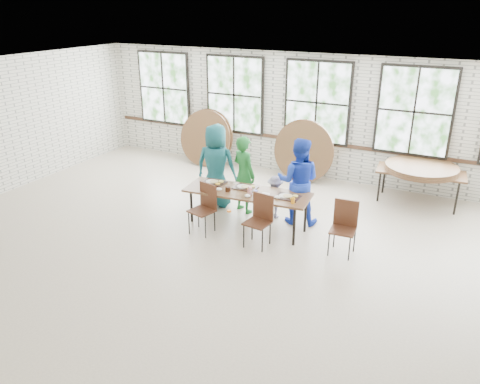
# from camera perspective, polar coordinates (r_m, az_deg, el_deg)

# --- Properties ---
(room) EXTENTS (12.00, 12.00, 12.00)m
(room) POSITION_cam_1_polar(r_m,az_deg,el_deg) (11.41, 9.36, 10.49)
(room) COLOR beige
(room) RESTS_ON ground
(dining_table) EXTENTS (2.46, 1.01, 0.74)m
(dining_table) POSITION_cam_1_polar(r_m,az_deg,el_deg) (8.90, 0.88, -0.23)
(dining_table) COLOR brown
(dining_table) RESTS_ON ground
(chair_near_left) EXTENTS (0.51, 0.50, 0.95)m
(chair_near_left) POSITION_cam_1_polar(r_m,az_deg,el_deg) (8.80, -4.29, -1.49)
(chair_near_left) COLOR #4A2818
(chair_near_left) RESTS_ON ground
(chair_near_right) EXTENTS (0.47, 0.46, 0.95)m
(chair_near_right) POSITION_cam_1_polar(r_m,az_deg,el_deg) (8.32, 2.48, -2.90)
(chair_near_right) COLOR #4A2818
(chair_near_right) RESTS_ON ground
(chair_spare) EXTENTS (0.45, 0.44, 0.95)m
(chair_spare) POSITION_cam_1_polar(r_m,az_deg,el_deg) (8.25, 12.60, -3.66)
(chair_spare) COLOR #4A2818
(chair_spare) RESTS_ON ground
(adult_teal) EXTENTS (0.95, 0.71, 1.78)m
(adult_teal) POSITION_cam_1_polar(r_m,az_deg,el_deg) (9.83, -2.93, 3.20)
(adult_teal) COLOR #1B6267
(adult_teal) RESTS_ON ground
(adult_green) EXTENTS (0.70, 0.59, 1.62)m
(adult_green) POSITION_cam_1_polar(r_m,az_deg,el_deg) (9.56, 0.48, 2.16)
(adult_green) COLOR #1C6B2A
(adult_green) RESTS_ON ground
(toddler) EXTENTS (0.62, 0.43, 0.88)m
(toddler) POSITION_cam_1_polar(r_m,az_deg,el_deg) (9.43, 4.30, -0.60)
(toddler) COLOR #1B123A
(toddler) RESTS_ON ground
(adult_blue) EXTENTS (0.96, 0.82, 1.72)m
(adult_blue) POSITION_cam_1_polar(r_m,az_deg,el_deg) (9.12, 7.12, 1.31)
(adult_blue) COLOR #1B3BC1
(adult_blue) RESTS_ON ground
(storage_table) EXTENTS (1.86, 0.90, 0.74)m
(storage_table) POSITION_cam_1_polar(r_m,az_deg,el_deg) (10.70, 21.15, 2.12)
(storage_table) COLOR brown
(storage_table) RESTS_ON ground
(tabletop_clutter) EXTENTS (2.02, 0.60, 0.11)m
(tabletop_clutter) POSITION_cam_1_polar(r_m,az_deg,el_deg) (8.81, 1.47, 0.06)
(tabletop_clutter) COLOR black
(tabletop_clutter) RESTS_ON dining_table
(round_tops_stacked) EXTENTS (1.50, 1.50, 0.13)m
(round_tops_stacked) POSITION_cam_1_polar(r_m,az_deg,el_deg) (10.66, 21.24, 2.72)
(round_tops_stacked) COLOR brown
(round_tops_stacked) RESTS_ON storage_table
(round_tops_leaning) EXTENTS (4.25, 0.50, 1.50)m
(round_tops_leaning) POSITION_cam_1_polar(r_m,az_deg,el_deg) (11.92, 1.54, 5.86)
(round_tops_leaning) COLOR brown
(round_tops_leaning) RESTS_ON ground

